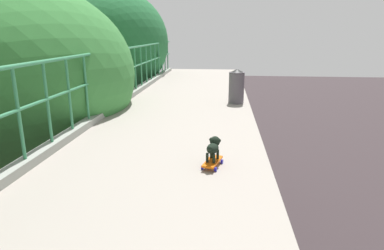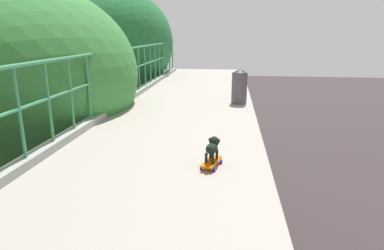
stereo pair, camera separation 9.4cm
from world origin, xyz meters
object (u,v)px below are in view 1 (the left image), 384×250
Objects in this scene: toy_skateboard at (212,162)px; small_dog at (213,146)px; city_bus at (34,135)px; litter_bin at (236,86)px.

small_dog reaches higher than toy_skateboard.
small_dog reaches higher than city_bus.
city_bus is 17.87m from toy_skateboard.
small_dog is (10.97, -13.44, 4.39)m from city_bus.
city_bus is at bearing 129.22° from small_dog.
city_bus is at bearing 140.61° from litter_bin.
litter_bin reaches higher than toy_skateboard.
small_dog is at bearing -50.78° from city_bus.
litter_bin is (0.42, 4.08, 0.17)m from small_dog.
small_dog is at bearing 77.69° from toy_skateboard.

